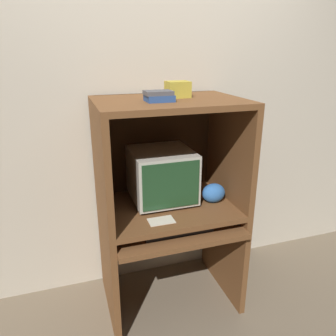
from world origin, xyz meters
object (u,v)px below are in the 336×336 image
(crt_monitor, at_px, (162,175))
(mouse, at_px, (218,221))
(keyboard, at_px, (177,229))
(snack_bag, at_px, (214,193))
(book_stack, at_px, (159,96))
(storage_box, at_px, (178,89))

(crt_monitor, xyz_separation_m, mouse, (0.31, -0.27, -0.26))
(crt_monitor, bearing_deg, keyboard, -87.47)
(snack_bag, distance_m, book_stack, 0.78)
(crt_monitor, relative_size, keyboard, 0.97)
(crt_monitor, xyz_separation_m, keyboard, (0.01, -0.28, -0.27))
(snack_bag, height_order, book_stack, book_stack)
(snack_bag, bearing_deg, storage_box, 153.60)
(storage_box, bearing_deg, snack_bag, -26.40)
(snack_bag, bearing_deg, crt_monitor, 156.65)
(keyboard, bearing_deg, snack_bag, 23.81)
(snack_bag, xyz_separation_m, book_stack, (-0.39, -0.02, 0.67))
(keyboard, bearing_deg, book_stack, 122.33)
(book_stack, bearing_deg, keyboard, -57.67)
(crt_monitor, xyz_separation_m, snack_bag, (0.33, -0.14, -0.12))
(crt_monitor, height_order, storage_box, storage_box)
(crt_monitor, distance_m, keyboard, 0.39)
(crt_monitor, xyz_separation_m, storage_box, (0.10, -0.03, 0.57))
(book_stack, distance_m, storage_box, 0.21)
(crt_monitor, bearing_deg, mouse, -41.38)
(keyboard, xyz_separation_m, storage_box, (0.09, 0.25, 0.84))
(mouse, height_order, storage_box, storage_box)
(crt_monitor, distance_m, book_stack, 0.58)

